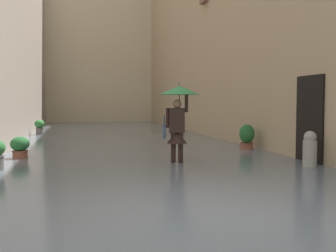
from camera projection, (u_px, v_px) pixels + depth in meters
name	position (u px, v px, depth m)	size (l,w,h in m)	color
ground_plane	(119.00, 138.00, 17.04)	(60.65, 60.65, 0.00)	slate
flood_water	(119.00, 137.00, 17.04)	(8.39, 30.26, 0.07)	slate
building_facade_far	(99.00, 43.00, 29.34)	(11.19, 1.80, 11.78)	beige
person_wading	(178.00, 108.00, 9.67)	(0.99, 0.99, 2.02)	black
potted_plant_mid_right	(20.00, 147.00, 10.42)	(0.49, 0.49, 0.64)	brown
potted_plant_near_left	(178.00, 124.00, 21.05)	(0.47, 0.47, 0.70)	brown
potted_plant_near_right	(40.00, 127.00, 17.96)	(0.44, 0.44, 0.75)	#66605B
potted_plant_far_left	(247.00, 137.00, 12.41)	(0.47, 0.47, 0.85)	brown
mooring_bollard	(310.00, 150.00, 9.08)	(0.31, 0.31, 0.89)	gray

